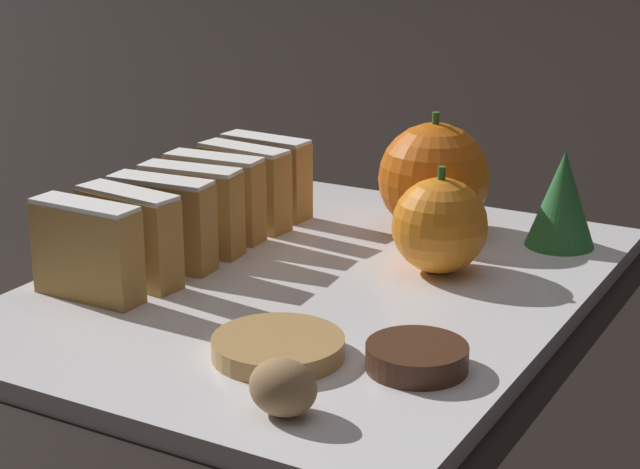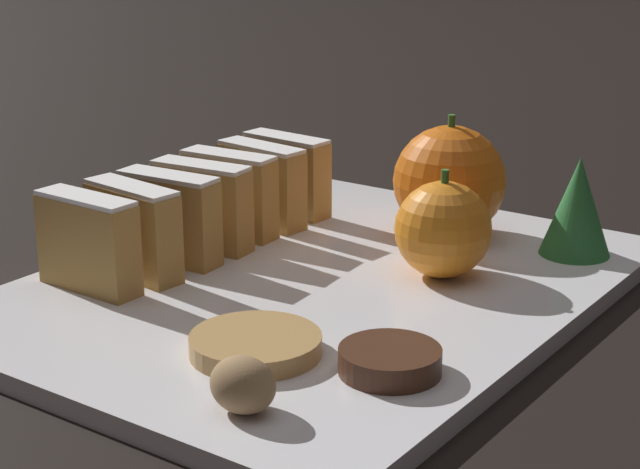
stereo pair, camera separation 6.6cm
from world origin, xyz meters
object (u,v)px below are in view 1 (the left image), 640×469
at_px(orange_far, 434,178).
at_px(chocolate_cookie, 417,357).
at_px(orange_near, 440,226).
at_px(walnut, 283,387).

relative_size(orange_far, chocolate_cookie, 1.64).
relative_size(orange_near, orange_far, 0.80).
bearing_deg(orange_near, walnut, -86.10).
xyz_separation_m(orange_far, chocolate_cookie, (0.09, -0.22, -0.03)).
bearing_deg(walnut, orange_near, 93.90).
xyz_separation_m(orange_near, chocolate_cookie, (0.05, -0.14, -0.02)).
distance_m(orange_near, walnut, 0.22).
distance_m(orange_far, chocolate_cookie, 0.24).
bearing_deg(orange_far, walnut, -79.93).
xyz_separation_m(orange_near, orange_far, (-0.04, 0.08, 0.01)).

